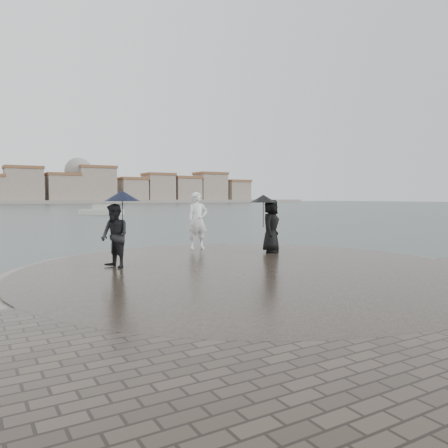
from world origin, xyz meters
TOP-DOWN VIEW (x-y plane):
  - ground at (0.00, 0.00)m, footprint 400.00×400.00m
  - kerb_ring at (0.00, 3.50)m, footprint 12.50×12.50m
  - quay_tip at (0.00, 3.50)m, footprint 11.90×11.90m
  - statue at (0.75, 7.93)m, footprint 0.79×0.56m
  - visitor_left at (-3.01, 5.31)m, footprint 1.15×1.06m
  - visitor_right at (2.37, 5.79)m, footprint 1.23×1.06m
  - boats at (-3.14, 40.71)m, footprint 27.21×23.71m

SIDE VIEW (x-z plane):
  - ground at x=0.00m, z-range 0.00..0.00m
  - kerb_ring at x=0.00m, z-range 0.00..0.32m
  - quay_tip at x=0.00m, z-range 0.00..0.36m
  - boats at x=-3.14m, z-range -0.37..1.13m
  - statue at x=0.75m, z-range 0.36..2.41m
  - visitor_right at x=2.37m, z-range 0.46..2.41m
  - visitor_left at x=-3.01m, z-range 0.42..2.46m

